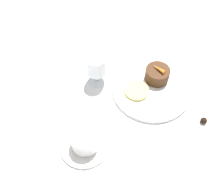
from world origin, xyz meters
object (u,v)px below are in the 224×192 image
fork (146,48)px  dessert_cake (157,74)px  dinner_plate (151,88)px  wine_glass (96,67)px  coffee_cup (85,139)px

fork → dessert_cake: bearing=-167.1°
dinner_plate → fork: size_ratio=1.39×
wine_glass → coffee_cup: bearing=179.7°
fork → dessert_cake: (-0.15, -0.04, 0.03)m
coffee_cup → dessert_cake: coffee_cup is taller
coffee_cup → fork: (0.41, -0.16, -0.04)m
dinner_plate → wine_glass: 0.19m
dinner_plate → fork: dinner_plate is taller
coffee_cup → fork: bearing=-21.7°
coffee_cup → fork: 0.44m
dinner_plate → wine_glass: bearing=83.6°
dessert_cake → fork: bearing=12.9°
fork → dessert_cake: size_ratio=2.37×
dinner_plate → wine_glass: (0.02, 0.18, 0.06)m
wine_glass → dessert_cake: (0.02, -0.20, -0.04)m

